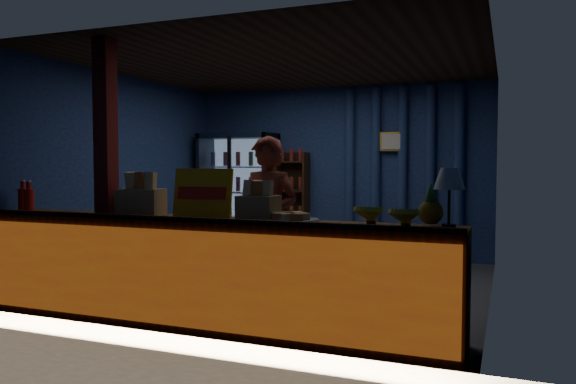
{
  "coord_description": "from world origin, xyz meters",
  "views": [
    {
      "loc": [
        2.46,
        -6.16,
        1.44
      ],
      "look_at": [
        0.11,
        -0.2,
        1.1
      ],
      "focal_mm": 35.0,
      "sensor_mm": 36.0,
      "label": 1
    }
  ],
  "objects_px": {
    "pastry_tray": "(291,219)",
    "table_lamp": "(449,181)",
    "shopkeeper": "(268,225)",
    "green_chair": "(404,247)"
  },
  "relations": [
    {
      "from": "shopkeeper",
      "to": "table_lamp",
      "type": "xyz_separation_m",
      "value": [
        1.73,
        -0.61,
        0.46
      ]
    },
    {
      "from": "pastry_tray",
      "to": "table_lamp",
      "type": "bearing_deg",
      "value": -0.9
    },
    {
      "from": "shopkeeper",
      "to": "pastry_tray",
      "type": "relative_size",
      "value": 3.59
    },
    {
      "from": "green_chair",
      "to": "shopkeeper",
      "type": "bearing_deg",
      "value": 36.78
    },
    {
      "from": "pastry_tray",
      "to": "table_lamp",
      "type": "distance_m",
      "value": 1.3
    },
    {
      "from": "shopkeeper",
      "to": "table_lamp",
      "type": "relative_size",
      "value": 3.74
    },
    {
      "from": "shopkeeper",
      "to": "pastry_tray",
      "type": "bearing_deg",
      "value": -45.78
    },
    {
      "from": "pastry_tray",
      "to": "shopkeeper",
      "type": "bearing_deg",
      "value": 128.27
    },
    {
      "from": "table_lamp",
      "to": "pastry_tray",
      "type": "bearing_deg",
      "value": 179.1
    },
    {
      "from": "shopkeeper",
      "to": "green_chair",
      "type": "bearing_deg",
      "value": 78.31
    }
  ]
}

